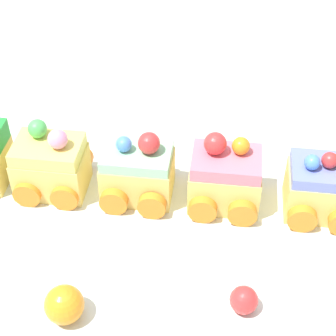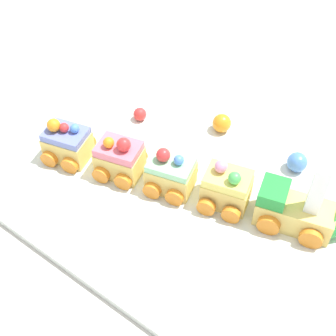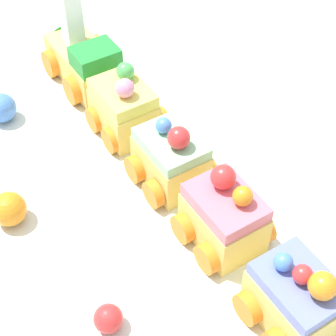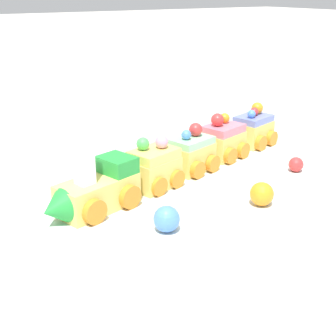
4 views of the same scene
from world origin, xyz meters
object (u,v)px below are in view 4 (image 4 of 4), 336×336
Objects in this scene: cake_train_locomotive at (92,191)px; gumball_orange at (262,194)px; cake_car_lemon at (153,168)px; cake_car_blueberry at (253,130)px; cake_car_strawberry at (223,141)px; gumball_red at (296,164)px; cake_car_mint at (191,154)px; gumball_blue at (167,219)px.

cake_train_locomotive is 4.44× the size of gumball_orange.
cake_car_lemon and cake_car_blueberry have the same top height.
cake_car_strawberry is at bearing -113.43° from gumball_orange.
cake_car_blueberry reaches higher than gumball_red.
cake_train_locomotive reaches higher than cake_car_strawberry.
cake_car_mint reaches higher than gumball_blue.
gumball_blue is at bearing 17.02° from cake_car_blueberry.
cake_car_strawberry is at bearing -179.93° from cake_train_locomotive.
cake_car_blueberry is at bearing -179.98° from cake_car_mint.
cake_car_blueberry is at bearing -179.98° from cake_car_lemon.
gumball_orange is at bearing 77.28° from cake_car_mint.
cake_car_lemon is 0.17m from cake_car_strawberry.
cake_car_lemon is at bearing -56.67° from gumball_orange.
cake_train_locomotive reaches higher than gumball_red.
cake_train_locomotive is 0.32m from gumball_red.
cake_car_mint is at bearing 0.02° from cake_car_blueberry.
cake_car_lemon is at bearing 179.99° from cake_train_locomotive.
gumball_blue reaches higher than gumball_red.
gumball_red is at bearing -155.15° from gumball_orange.
gumball_orange is at bearing 51.97° from cake_car_strawberry.
gumball_orange is at bearing 35.57° from cake_car_blueberry.
cake_car_mint is 0.20m from gumball_blue.
cake_train_locomotive is at bearing -0.01° from cake_car_lemon.
cake_car_blueberry is (-0.25, -0.06, -0.00)m from cake_car_lemon.
cake_car_blueberry is at bearing -148.39° from gumball_blue.
cake_car_blueberry is 2.59× the size of gumball_orange.
cake_train_locomotive is 0.37m from cake_car_blueberry.
cake_car_lemon is at bearing 0.12° from cake_car_strawberry.
cake_car_lemon reaches higher than gumball_blue.
cake_car_strawberry is (-0.16, -0.04, 0.00)m from cake_car_lemon.
cake_car_lemon is 3.53× the size of gumball_red.
gumball_red is (-0.21, 0.07, -0.02)m from cake_car_lemon.
gumball_red is at bearing 100.31° from cake_car_strawberry.
cake_car_mint is 2.59× the size of gumball_orange.
cake_train_locomotive is at bearing -28.47° from gumball_orange.
cake_train_locomotive is 1.72× the size of cake_car_lemon.
gumball_blue is at bearing 51.09° from cake_car_lemon.
cake_car_blueberry is 0.36m from gumball_blue.
cake_car_mint is 3.53× the size of gumball_red.
cake_car_blueberry is 3.53× the size of gumball_red.
cake_car_lemon is at bearing 0.02° from cake_car_mint.
cake_car_mint reaches higher than gumball_orange.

